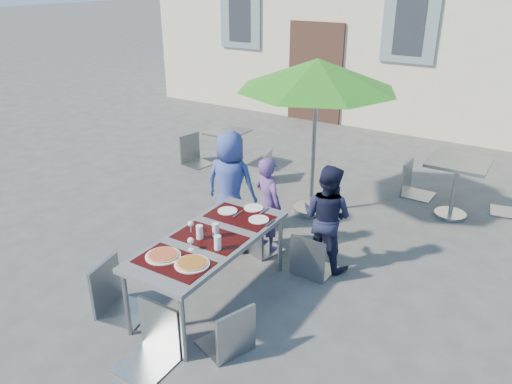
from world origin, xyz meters
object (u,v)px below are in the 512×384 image
Objects in this scene: patio_umbrella at (317,76)px; cafe_table_1 at (457,176)px; child_2 at (327,217)px; pizza_near_right at (192,263)px; chair_5 at (149,304)px; chair_0 at (227,205)px; bg_chair_l_0 at (193,132)px; child_0 at (231,184)px; chair_1 at (258,214)px; child_1 at (268,204)px; pizza_near_left at (163,255)px; bg_chair_r_0 at (262,148)px; chair_4 at (229,302)px; chair_3 at (111,259)px; cafe_table_0 at (227,144)px; bg_chair_l_1 at (416,159)px; dining_table at (210,242)px; chair_2 at (313,231)px.

patio_umbrella is 2.61× the size of cafe_table_1.
child_2 reaches higher than cafe_table_1.
chair_5 reaches higher than pizza_near_right.
chair_0 is 3.14m from bg_chair_l_0.
child_0 reaches higher than chair_1.
child_1 is 1.20× the size of bg_chair_l_0.
child_2 is 0.84m from chair_1.
bg_chair_l_0 is (-2.58, 3.68, -0.18)m from pizza_near_left.
bg_chair_r_0 is (-1.23, 0.66, -1.40)m from patio_umbrella.
bg_chair_l_0 reaches higher than chair_4.
chair_3 is at bearing -109.62° from chair_1.
patio_umbrella reaches higher than child_0.
cafe_table_0 is 3.17m from bg_chair_l_1.
pizza_near_left is at bearing 178.42° from chair_4.
chair_3 is 3.46m from patio_umbrella.
child_2 reaches higher than bg_chair_l_1.
chair_1 is (0.59, -0.29, -0.16)m from child_0.
chair_3 is 4.20m from cafe_table_0.
chair_1 is at bearing 113.54° from chair_4.
chair_3 reaches higher than chair_5.
child_2 is 1.24× the size of chair_0.
child_1 reaches higher than chair_0.
bg_chair_l_1 is (3.12, 0.57, 0.16)m from cafe_table_0.
chair_5 is 0.47× the size of patio_umbrella.
chair_3 is at bearing -62.19° from bg_chair_l_0.
dining_table is at bearing 74.47° from pizza_near_left.
bg_chair_l_0 reaches higher than bg_chair_r_0.
pizza_near_right is 0.34× the size of bg_chair_r_0.
chair_0 is 0.39m from chair_1.
chair_2 is 1.44× the size of cafe_table_0.
bg_chair_r_0 is at bearing -1.79° from bg_chair_l_0.
pizza_near_left is 0.33× the size of bg_chair_l_0.
pizza_near_right is 0.15× the size of patio_umbrella.
child_1 is 2.27m from chair_5.
chair_2 is (1.37, -0.38, -0.12)m from child_0.
child_0 is at bearing -139.75° from cafe_table_1.
pizza_near_left is 0.32m from pizza_near_right.
chair_0 reaches higher than pizza_near_left.
child_0 is (-0.69, 1.37, -0.00)m from dining_table.
dining_table is at bearing -89.14° from patio_umbrella.
dining_table is 1.82× the size of chair_0.
chair_0 is (-1.19, -0.28, -0.03)m from child_2.
child_2 is at bearing -114.77° from cafe_table_1.
chair_0 is 1.87m from chair_4.
chair_2 is at bearing -63.81° from patio_umbrella.
cafe_table_0 is at bearing -22.96° from child_1.
child_0 is 1.38× the size of bg_chair_l_1.
pizza_near_left is 0.26× the size of child_2.
pizza_near_left is 0.33× the size of bg_chair_l_1.
bg_chair_r_0 is (-1.36, 4.10, -0.04)m from chair_5.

